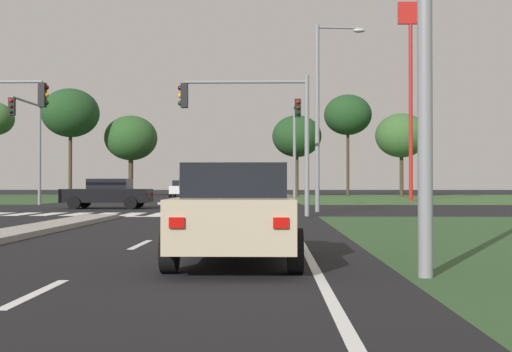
{
  "coord_description": "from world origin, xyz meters",
  "views": [
    {
      "loc": [
        6.2,
        -1.99,
        1.27
      ],
      "look_at": [
        5.31,
        36.88,
        1.72
      ],
      "focal_mm": 45.85,
      "sensor_mm": 36.0,
      "label": 1
    }
  ],
  "objects_px": {
    "car_white_third": "(182,189)",
    "treeline_third": "(131,138)",
    "traffic_signal_far_right": "(296,133)",
    "treeline_fourth": "(297,136)",
    "treeline_sixth": "(401,136)",
    "car_beige_fourth": "(237,212)",
    "car_black_second": "(108,193)",
    "treeline_second": "(70,113)",
    "street_lamp_second": "(322,107)",
    "pedestrian_at_median": "(182,184)",
    "fastfood_pole_sign": "(410,59)",
    "traffic_signal_far_left": "(30,132)",
    "treeline_fifth": "(348,115)",
    "traffic_signal_near_right": "(258,118)"
  },
  "relations": [
    {
      "from": "car_beige_fourth",
      "to": "fastfood_pole_sign",
      "type": "xyz_separation_m",
      "value": [
        10.68,
        36.9,
        9.48
      ]
    },
    {
      "from": "traffic_signal_near_right",
      "to": "treeline_sixth",
      "type": "height_order",
      "value": "treeline_sixth"
    },
    {
      "from": "treeline_second",
      "to": "treeline_sixth",
      "type": "distance_m",
      "value": 31.6
    },
    {
      "from": "car_black_second",
      "to": "car_white_third",
      "type": "xyz_separation_m",
      "value": [
        -0.06,
        28.29,
        0.03
      ]
    },
    {
      "from": "car_white_third",
      "to": "pedestrian_at_median",
      "type": "bearing_deg",
      "value": 97.66
    },
    {
      "from": "treeline_fifth",
      "to": "traffic_signal_near_right",
      "type": "bearing_deg",
      "value": -101.5
    },
    {
      "from": "treeline_fifth",
      "to": "fastfood_pole_sign",
      "type": "bearing_deg",
      "value": -82.77
    },
    {
      "from": "traffic_signal_near_right",
      "to": "treeline_sixth",
      "type": "relative_size",
      "value": 0.69
    },
    {
      "from": "fastfood_pole_sign",
      "to": "treeline_fourth",
      "type": "relative_size",
      "value": 1.79
    },
    {
      "from": "car_white_third",
      "to": "treeline_third",
      "type": "bearing_deg",
      "value": -28.11
    },
    {
      "from": "treeline_third",
      "to": "treeline_fifth",
      "type": "height_order",
      "value": "treeline_fifth"
    },
    {
      "from": "fastfood_pole_sign",
      "to": "street_lamp_second",
      "type": "bearing_deg",
      "value": -113.37
    },
    {
      "from": "traffic_signal_near_right",
      "to": "treeline_fourth",
      "type": "relative_size",
      "value": 0.68
    },
    {
      "from": "car_white_third",
      "to": "treeline_fifth",
      "type": "distance_m",
      "value": 18.35
    },
    {
      "from": "traffic_signal_far_right",
      "to": "treeline_fifth",
      "type": "relative_size",
      "value": 0.58
    },
    {
      "from": "car_beige_fourth",
      "to": "treeline_third",
      "type": "distance_m",
      "value": 55.54
    },
    {
      "from": "car_black_second",
      "to": "pedestrian_at_median",
      "type": "xyz_separation_m",
      "value": [
        2.38,
        10.14,
        0.43
      ]
    },
    {
      "from": "street_lamp_second",
      "to": "pedestrian_at_median",
      "type": "relative_size",
      "value": 4.77
    },
    {
      "from": "treeline_fifth",
      "to": "treeline_sixth",
      "type": "relative_size",
      "value": 1.28
    },
    {
      "from": "traffic_signal_far_right",
      "to": "treeline_second",
      "type": "xyz_separation_m",
      "value": [
        -20.38,
        24.51,
        3.82
      ]
    },
    {
      "from": "treeline_sixth",
      "to": "treeline_third",
      "type": "bearing_deg",
      "value": 176.8
    },
    {
      "from": "car_beige_fourth",
      "to": "treeline_fourth",
      "type": "height_order",
      "value": "treeline_fourth"
    },
    {
      "from": "car_black_second",
      "to": "treeline_second",
      "type": "height_order",
      "value": "treeline_second"
    },
    {
      "from": "car_black_second",
      "to": "treeline_fourth",
      "type": "bearing_deg",
      "value": -18.82
    },
    {
      "from": "treeline_third",
      "to": "treeline_fifth",
      "type": "relative_size",
      "value": 0.78
    },
    {
      "from": "car_white_third",
      "to": "traffic_signal_far_right",
      "type": "bearing_deg",
      "value": 111.71
    },
    {
      "from": "car_beige_fourth",
      "to": "traffic_signal_far_right",
      "type": "height_order",
      "value": "traffic_signal_far_right"
    },
    {
      "from": "car_white_third",
      "to": "street_lamp_second",
      "type": "xyz_separation_m",
      "value": [
        10.64,
        -32.02,
        3.92
      ]
    },
    {
      "from": "car_white_third",
      "to": "fastfood_pole_sign",
      "type": "height_order",
      "value": "fastfood_pole_sign"
    },
    {
      "from": "treeline_sixth",
      "to": "car_beige_fourth",
      "type": "bearing_deg",
      "value": -104.04
    },
    {
      "from": "car_black_second",
      "to": "treeline_second",
      "type": "distance_m",
      "value": 31.08
    },
    {
      "from": "car_white_third",
      "to": "traffic_signal_near_right",
      "type": "bearing_deg",
      "value": 102.36
    },
    {
      "from": "car_black_second",
      "to": "fastfood_pole_sign",
      "type": "relative_size",
      "value": 0.31
    },
    {
      "from": "car_black_second",
      "to": "traffic_signal_far_right",
      "type": "distance_m",
      "value": 10.94
    },
    {
      "from": "car_black_second",
      "to": "treeline_sixth",
      "type": "xyz_separation_m",
      "value": [
        20.81,
        29.75,
        5.09
      ]
    },
    {
      "from": "car_beige_fourth",
      "to": "pedestrian_at_median",
      "type": "height_order",
      "value": "pedestrian_at_median"
    },
    {
      "from": "street_lamp_second",
      "to": "pedestrian_at_median",
      "type": "height_order",
      "value": "street_lamp_second"
    },
    {
      "from": "car_black_second",
      "to": "fastfood_pole_sign",
      "type": "bearing_deg",
      "value": -51.93
    },
    {
      "from": "car_black_second",
      "to": "treeline_sixth",
      "type": "height_order",
      "value": "treeline_sixth"
    },
    {
      "from": "car_beige_fourth",
      "to": "treeline_sixth",
      "type": "xyz_separation_m",
      "value": [
        13.06,
        52.22,
        5.06
      ]
    },
    {
      "from": "car_white_third",
      "to": "pedestrian_at_median",
      "type": "relative_size",
      "value": 2.5
    },
    {
      "from": "fastfood_pole_sign",
      "to": "treeline_fifth",
      "type": "relative_size",
      "value": 1.41
    },
    {
      "from": "street_lamp_second",
      "to": "treeline_second",
      "type": "relative_size",
      "value": 0.82
    },
    {
      "from": "car_beige_fourth",
      "to": "treeline_fourth",
      "type": "xyz_separation_m",
      "value": [
        3.13,
        54.39,
        5.16
      ]
    },
    {
      "from": "pedestrian_at_median",
      "to": "treeline_third",
      "type": "bearing_deg",
      "value": 137.47
    },
    {
      "from": "traffic_signal_far_left",
      "to": "treeline_third",
      "type": "distance_m",
      "value": 27.24
    },
    {
      "from": "car_black_second",
      "to": "fastfood_pole_sign",
      "type": "xyz_separation_m",
      "value": [
        18.43,
        14.44,
        9.51
      ]
    },
    {
      "from": "car_white_third",
      "to": "treeline_third",
      "type": "distance_m",
      "value": 7.96
    },
    {
      "from": "traffic_signal_far_right",
      "to": "treeline_fourth",
      "type": "relative_size",
      "value": 0.74
    },
    {
      "from": "traffic_signal_far_right",
      "to": "traffic_signal_far_left",
      "type": "bearing_deg",
      "value": 179.06
    }
  ]
}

